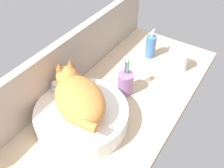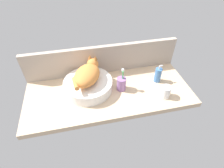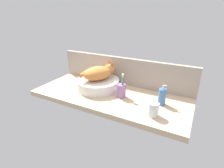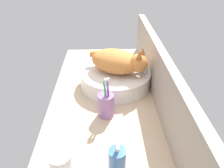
{
  "view_description": "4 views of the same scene",
  "coord_description": "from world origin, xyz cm",
  "px_view_note": "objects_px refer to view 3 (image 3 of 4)",
  "views": [
    {
      "loc": [
        -60.44,
        -38.64,
        79.1
      ],
      "look_at": [
        0.18,
        0.89,
        11.65
      ],
      "focal_mm": 40.0,
      "sensor_mm": 36.0,
      "label": 1
    },
    {
      "loc": [
        -17.98,
        -92.24,
        92.6
      ],
      "look_at": [
        1.62,
        -3.41,
        9.61
      ],
      "focal_mm": 28.0,
      "sensor_mm": 36.0,
      "label": 2
    },
    {
      "loc": [
        59.77,
        -109.79,
        62.51
      ],
      "look_at": [
        2.11,
        -1.0,
        9.62
      ],
      "focal_mm": 28.0,
      "sensor_mm": 36.0,
      "label": 3
    },
    {
      "loc": [
        82.43,
        -0.31,
        61.36
      ],
      "look_at": [
        -3.86,
        2.71,
        7.15
      ],
      "focal_mm": 35.0,
      "sensor_mm": 36.0,
      "label": 4
    }
  ],
  "objects_px": {
    "faucet": "(108,76)",
    "soap_dispenser": "(162,97)",
    "water_glass": "(153,110)",
    "toothbrush_cup": "(122,90)",
    "sink_basin": "(98,84)",
    "cat": "(99,73)"
  },
  "relations": [
    {
      "from": "cat",
      "to": "toothbrush_cup",
      "type": "relative_size",
      "value": 1.61
    },
    {
      "from": "faucet",
      "to": "water_glass",
      "type": "xyz_separation_m",
      "value": [
        0.51,
        -0.33,
        -0.03
      ]
    },
    {
      "from": "soap_dispenser",
      "to": "water_glass",
      "type": "xyz_separation_m",
      "value": [
        -0.01,
        -0.17,
        -0.02
      ]
    },
    {
      "from": "sink_basin",
      "to": "toothbrush_cup",
      "type": "relative_size",
      "value": 1.93
    },
    {
      "from": "soap_dispenser",
      "to": "faucet",
      "type": "bearing_deg",
      "value": 163.66
    },
    {
      "from": "sink_basin",
      "to": "faucet",
      "type": "relative_size",
      "value": 2.65
    },
    {
      "from": "sink_basin",
      "to": "faucet",
      "type": "height_order",
      "value": "faucet"
    },
    {
      "from": "faucet",
      "to": "sink_basin",
      "type": "bearing_deg",
      "value": -99.13
    },
    {
      "from": "cat",
      "to": "soap_dispenser",
      "type": "height_order",
      "value": "cat"
    },
    {
      "from": "soap_dispenser",
      "to": "water_glass",
      "type": "distance_m",
      "value": 0.17
    },
    {
      "from": "sink_basin",
      "to": "cat",
      "type": "xyz_separation_m",
      "value": [
        0.01,
        0.01,
        0.1
      ]
    },
    {
      "from": "sink_basin",
      "to": "cat",
      "type": "distance_m",
      "value": 0.1
    },
    {
      "from": "soap_dispenser",
      "to": "toothbrush_cup",
      "type": "xyz_separation_m",
      "value": [
        -0.3,
        -0.03,
        -0.01
      ]
    },
    {
      "from": "sink_basin",
      "to": "faucet",
      "type": "xyz_separation_m",
      "value": [
        0.02,
        0.13,
        0.03
      ]
    },
    {
      "from": "cat",
      "to": "sink_basin",
      "type": "bearing_deg",
      "value": -115.03
    },
    {
      "from": "cat",
      "to": "toothbrush_cup",
      "type": "height_order",
      "value": "cat"
    },
    {
      "from": "faucet",
      "to": "toothbrush_cup",
      "type": "xyz_separation_m",
      "value": [
        0.22,
        -0.18,
        -0.02
      ]
    },
    {
      "from": "faucet",
      "to": "soap_dispenser",
      "type": "xyz_separation_m",
      "value": [
        0.52,
        -0.15,
        -0.01
      ]
    },
    {
      "from": "cat",
      "to": "water_glass",
      "type": "xyz_separation_m",
      "value": [
        0.53,
        -0.21,
        -0.1
      ]
    },
    {
      "from": "water_glass",
      "to": "faucet",
      "type": "bearing_deg",
      "value": 147.5
    },
    {
      "from": "cat",
      "to": "toothbrush_cup",
      "type": "bearing_deg",
      "value": -14.11
    },
    {
      "from": "faucet",
      "to": "toothbrush_cup",
      "type": "relative_size",
      "value": 0.73
    }
  ]
}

